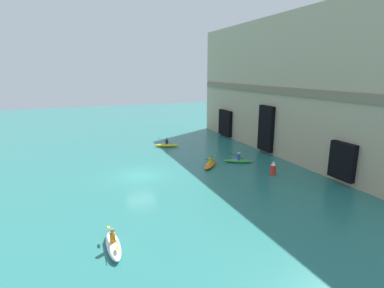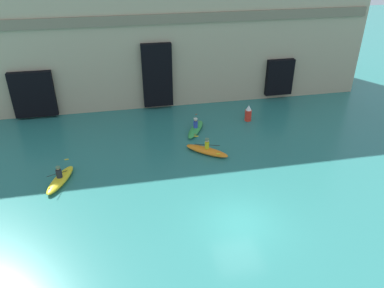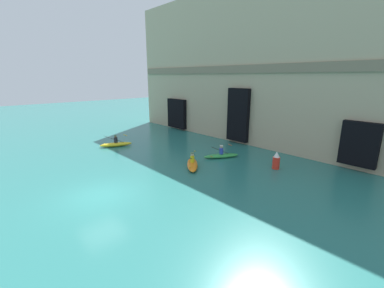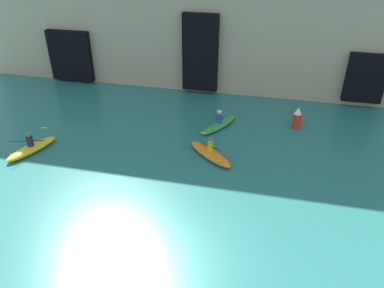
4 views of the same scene
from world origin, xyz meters
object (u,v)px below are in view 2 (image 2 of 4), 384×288
(kayak_green, at_px, (196,129))
(kayak_yellow, at_px, (60,179))
(marker_buoy, at_px, (248,113))
(kayak_orange, at_px, (207,150))

(kayak_green, bearing_deg, kayak_yellow, 146.24)
(marker_buoy, bearing_deg, kayak_green, -167.24)
(kayak_orange, bearing_deg, kayak_green, 131.72)
(kayak_yellow, relative_size, marker_buoy, 2.36)
(kayak_yellow, xyz_separation_m, kayak_orange, (9.42, 1.61, -0.01))
(kayak_orange, height_order, marker_buoy, marker_buoy)
(kayak_green, height_order, kayak_yellow, kayak_yellow)
(kayak_green, relative_size, kayak_orange, 1.05)
(kayak_yellow, xyz_separation_m, marker_buoy, (13.85, 5.98, 0.38))
(kayak_orange, bearing_deg, marker_buoy, 85.03)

